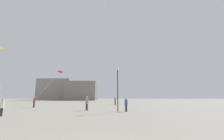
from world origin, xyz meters
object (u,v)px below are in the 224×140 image
Objects in this scene: person_in_green at (115,101)px; kite_crimson_diamond at (60,72)px; person_in_red at (34,102)px; person_in_white at (2,106)px; person_in_blue at (126,104)px; lamppost_east at (118,82)px; building_left_hall at (55,89)px; building_centre_hall at (82,91)px; person_in_grey at (87,103)px.

kite_crimson_diamond reaches higher than person_in_green.
person_in_white is at bearing 67.40° from person_in_red.
lamppost_east is at bearing -116.58° from person_in_blue.
person_in_red is 0.09× the size of building_left_hall.
person_in_green is 52.76m from building_centre_hall.
person_in_blue reaches higher than person_in_white.
kite_crimson_diamond is at bearing -128.87° from person_in_red.
person_in_green is 15.08m from kite_crimson_diamond.
person_in_red is 15.58m from lamppost_east.
building_left_hall is at bearing -169.13° from person_in_blue.
building_centre_hall reaches higher than kite_crimson_diamond.
lamppost_east is at bearing 90.73° from person_in_white.
person_in_white is 12.73m from person_in_blue.
person_in_blue is (15.02, -6.44, -0.05)m from person_in_red.
building_centre_hall is at bearing 107.31° from lamppost_east.
person_in_green is 0.09× the size of building_left_hall.
lamppost_east is at bearing 117.03° from person_in_red.
building_centre_hall reaches higher than lamppost_east.
kite_crimson_diamond is 0.59× the size of building_left_hall.
building_left_hall is at bearing -44.79° from person_in_green.
person_in_red is 1.06× the size of person_in_blue.
building_centre_hall is at bearing -20.68° from building_left_hall.
lamppost_east is at bearing 104.37° from person_in_green.
kite_crimson_diamond is 58.85m from building_left_hall.
person_in_grey is at bearing 87.56° from person_in_green.
person_in_grey reaches higher than person_in_blue.
person_in_grey is (9.93, -5.03, 0.05)m from person_in_red.
building_left_hall reaches higher than kite_crimson_diamond.
building_centre_hall reaches higher than person_in_grey.
person_in_green is at bearing 173.60° from person_in_red.
kite_crimson_diamond is at bearing 129.89° from lamppost_east.
person_in_blue is 14.98m from person_in_green.
person_in_grey is at bearing 109.15° from person_in_white.
person_in_grey is 4.99m from lamppost_east.
person_in_green is at bearing -8.68° from kite_crimson_diamond.
person_in_red is 1.05× the size of person_in_green.
building_left_hall is at bearing 113.93° from kite_crimson_diamond.
person_in_red is at bearing 74.34° from person_in_grey.
person_in_red reaches higher than person_in_green.
building_left_hall reaches higher than lamppost_east.
building_centre_hall is (-15.78, 62.48, 3.86)m from person_in_grey.
person_in_grey is 1.12× the size of person_in_blue.
person_in_white is 80.65m from building_left_hall.
building_centre_hall reaches higher than person_in_blue.
person_in_green is 67.23m from building_left_hall.
building_centre_hall is at bearing -122.99° from person_in_red.
person_in_green is at bearing -68.67° from building_centre_hall.
person_in_red is at bearing 170.85° from person_in_white.
person_in_green is 0.31× the size of lamppost_east.
person_in_green is 0.15× the size of kite_crimson_diamond.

